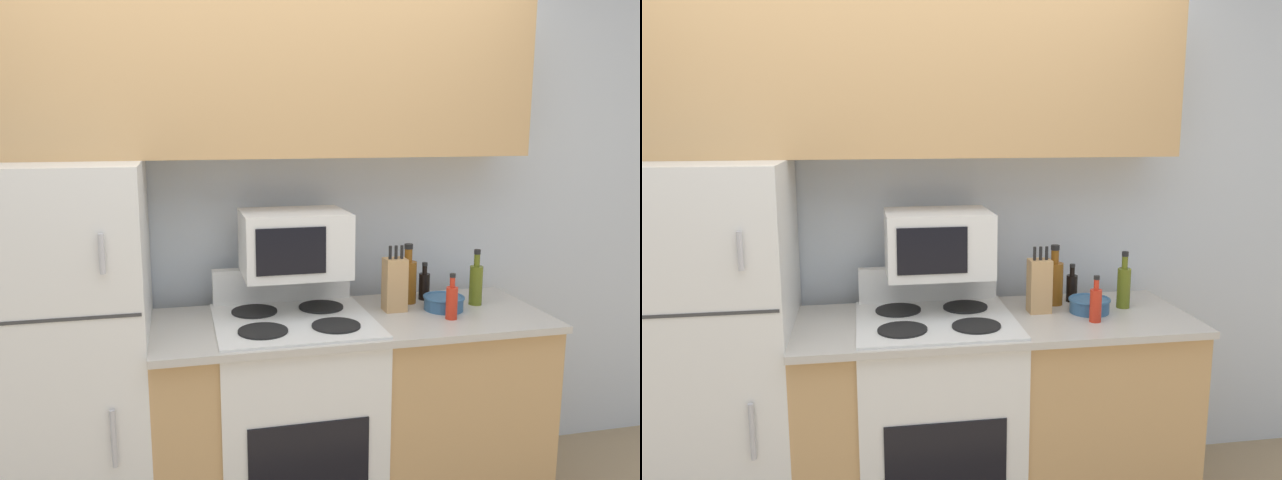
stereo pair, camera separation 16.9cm
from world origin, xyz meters
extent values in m
cube|color=silver|center=(0.00, 0.74, 1.27)|extent=(8.00, 0.05, 2.55)
cube|color=tan|center=(0.36, 0.31, 0.45)|extent=(1.71, 0.62, 0.91)
cube|color=#BCB7AD|center=(0.36, 0.29, 0.92)|extent=(1.71, 0.66, 0.03)
cube|color=white|center=(-0.85, 0.35, 0.81)|extent=(0.72, 0.70, 1.62)
cube|color=#383838|center=(-0.85, 0.00, 1.10)|extent=(0.70, 0.01, 0.01)
cylinder|color=#B7B7BC|center=(-0.62, -0.01, 1.33)|extent=(0.02, 0.02, 0.14)
cylinder|color=#B7B7BC|center=(-0.62, -0.01, 0.65)|extent=(0.02, 0.02, 0.22)
cube|color=tan|center=(0.00, 0.54, 1.98)|extent=(2.42, 0.33, 0.72)
cube|color=white|center=(0.10, 0.29, 0.47)|extent=(0.67, 0.62, 0.95)
cube|color=black|center=(0.10, -0.02, 0.46)|extent=(0.48, 0.01, 0.34)
cube|color=#2D2D2D|center=(0.10, 0.29, 0.94)|extent=(0.64, 0.59, 0.01)
cube|color=white|center=(0.10, 0.59, 1.03)|extent=(0.64, 0.06, 0.16)
cylinder|color=black|center=(-0.05, 0.16, 0.95)|extent=(0.20, 0.20, 0.01)
cylinder|color=black|center=(0.25, 0.16, 0.95)|extent=(0.20, 0.20, 0.01)
cylinder|color=black|center=(-0.05, 0.43, 0.95)|extent=(0.20, 0.20, 0.01)
cylinder|color=black|center=(0.25, 0.43, 0.95)|extent=(0.20, 0.20, 0.01)
cube|color=white|center=(0.13, 0.42, 1.25)|extent=(0.45, 0.35, 0.28)
cube|color=black|center=(0.08, 0.24, 1.25)|extent=(0.29, 0.01, 0.19)
cube|color=tan|center=(0.57, 0.35, 1.06)|extent=(0.10, 0.08, 0.24)
cylinder|color=black|center=(0.54, 0.34, 1.21)|extent=(0.01, 0.01, 0.06)
cylinder|color=black|center=(0.57, 0.34, 1.21)|extent=(0.01, 0.01, 0.06)
cylinder|color=black|center=(0.59, 0.34, 1.21)|extent=(0.01, 0.01, 0.06)
cylinder|color=#335B84|center=(0.79, 0.30, 0.97)|extent=(0.17, 0.17, 0.06)
torus|color=#335B84|center=(0.79, 0.30, 1.00)|extent=(0.19, 0.19, 0.01)
cylinder|color=black|center=(0.77, 0.48, 1.00)|extent=(0.05, 0.05, 0.13)
cylinder|color=black|center=(0.77, 0.48, 1.09)|extent=(0.02, 0.02, 0.04)
cylinder|color=black|center=(0.77, 0.48, 1.11)|extent=(0.03, 0.03, 0.01)
cylinder|color=brown|center=(0.67, 0.45, 1.04)|extent=(0.08, 0.08, 0.20)
cylinder|color=brown|center=(0.67, 0.45, 1.17)|extent=(0.04, 0.04, 0.06)
cylinder|color=black|center=(0.67, 0.45, 1.21)|extent=(0.04, 0.04, 0.02)
cylinder|color=red|center=(0.76, 0.17, 1.01)|extent=(0.05, 0.05, 0.14)
cylinder|color=red|center=(0.76, 0.17, 1.10)|extent=(0.02, 0.02, 0.04)
cylinder|color=black|center=(0.76, 0.17, 1.13)|extent=(0.02, 0.03, 0.02)
cylinder|color=#5B6619|center=(0.97, 0.35, 1.03)|extent=(0.06, 0.06, 0.18)
cylinder|color=#5B6619|center=(0.97, 0.35, 1.15)|extent=(0.03, 0.03, 0.06)
cylinder|color=black|center=(0.97, 0.35, 1.19)|extent=(0.03, 0.03, 0.02)
camera|label=1|loc=(-0.37, -2.21, 1.77)|focal=35.00mm
camera|label=2|loc=(-0.20, -2.24, 1.77)|focal=35.00mm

